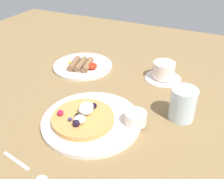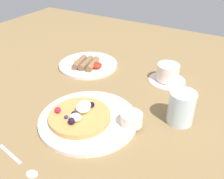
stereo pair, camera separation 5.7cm
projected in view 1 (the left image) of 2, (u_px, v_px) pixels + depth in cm
name	position (u px, v px, depth cm)	size (l,w,h in cm)	color
ground_plane	(94.00, 105.00, 79.22)	(181.30, 159.29, 3.00)	olive
pancake_plate	(92.00, 121.00, 69.50)	(27.39, 27.39, 1.22)	white
pancake_with_berries	(83.00, 117.00, 68.15)	(16.97, 16.97, 3.89)	tan
syrup_ramekin	(136.00, 118.00, 66.80)	(5.85, 5.85, 3.38)	white
breakfast_plate	(83.00, 66.00, 98.00)	(22.66, 22.66, 1.07)	silver
fried_breakfast	(81.00, 64.00, 95.51)	(14.35, 10.85, 2.56)	brown
coffee_saucer	(163.00, 78.00, 90.37)	(12.88, 12.88, 0.73)	white
coffee_cup	(164.00, 69.00, 88.75)	(7.65, 10.21, 5.66)	white
teaspoon	(32.00, 172.00, 55.20)	(14.55, 3.82, 0.60)	silver
water_glass	(183.00, 104.00, 69.24)	(7.21, 7.21, 9.36)	silver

